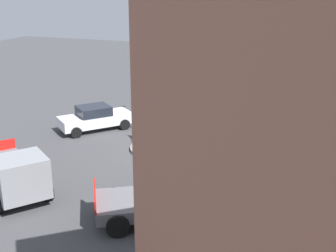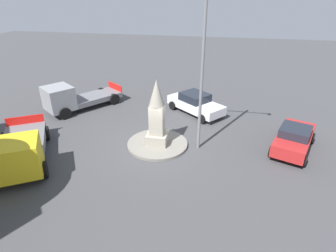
% 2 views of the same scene
% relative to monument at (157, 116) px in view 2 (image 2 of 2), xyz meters
% --- Properties ---
extents(ground_plane, '(80.00, 80.00, 0.00)m').
position_rel_monument_xyz_m(ground_plane, '(0.00, 0.00, -1.88)').
color(ground_plane, '#424244').
extents(traffic_island, '(3.51, 3.51, 0.16)m').
position_rel_monument_xyz_m(traffic_island, '(0.00, 0.00, -1.81)').
color(traffic_island, gray).
rests_on(traffic_island, ground).
extents(monument, '(1.18, 1.18, 3.81)m').
position_rel_monument_xyz_m(monument, '(0.00, 0.00, 0.00)').
color(monument, '#9E9687').
rests_on(monument, traffic_island).
extents(streetlamp, '(3.73, 0.28, 8.51)m').
position_rel_monument_xyz_m(streetlamp, '(-2.35, -0.15, 3.25)').
color(streetlamp, slate).
rests_on(streetlamp, ground).
extents(car_red_waiting, '(3.00, 4.31, 1.46)m').
position_rel_monument_xyz_m(car_red_waiting, '(-7.60, -0.95, -1.14)').
color(car_red_waiting, '#B22323').
rests_on(car_red_waiting, ground).
extents(car_white_near_island, '(4.47, 4.11, 1.49)m').
position_rel_monument_xyz_m(car_white_near_island, '(-1.65, -5.07, -1.13)').
color(car_white_near_island, silver).
rests_on(car_white_near_island, ground).
extents(truck_yellow_far_side, '(4.71, 5.86, 2.06)m').
position_rel_monument_xyz_m(truck_yellow_far_side, '(6.24, 3.51, -0.89)').
color(truck_yellow_far_side, yellow).
rests_on(truck_yellow_far_side, ground).
extents(truck_grey_parked_left, '(4.87, 5.64, 2.06)m').
position_rel_monument_xyz_m(truck_grey_parked_left, '(7.23, -3.77, -0.90)').
color(truck_grey_parked_left, gray).
rests_on(truck_grey_parked_left, ground).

